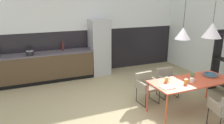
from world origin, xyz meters
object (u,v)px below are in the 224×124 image
(armchair_corner_seat, at_px, (147,83))
(bottle_oil_tall, at_px, (63,47))
(mug_glass_clear, at_px, (192,80))
(mug_dark_espresso, at_px, (186,81))
(mug_white_ceramic, at_px, (192,75))
(dining_table, at_px, (191,82))
(armchair_facing_counter, at_px, (167,78))
(pendant_lamp_over_table_far, at_px, (212,30))
(refrigerator_column, at_px, (99,47))
(cooking_pot, at_px, (30,53))
(open_book, at_px, (167,87))
(mug_tall_blue, at_px, (167,79))
(fruit_bowl, at_px, (210,75))
(pendant_lamp_over_table_near, at_px, (183,33))

(armchair_corner_seat, height_order, bottle_oil_tall, bottle_oil_tall)
(mug_glass_clear, distance_m, bottle_oil_tall, 3.98)
(mug_dark_espresso, relative_size, mug_white_ceramic, 1.02)
(dining_table, bearing_deg, armchair_facing_counter, 87.84)
(mug_white_ceramic, bearing_deg, pendant_lamp_over_table_far, -53.22)
(refrigerator_column, distance_m, armchair_facing_counter, 2.57)
(cooking_pot, bearing_deg, armchair_corner_seat, -42.57)
(mug_glass_clear, bearing_deg, dining_table, 48.41)
(dining_table, distance_m, mug_glass_clear, 0.14)
(bottle_oil_tall, bearing_deg, open_book, -67.09)
(pendant_lamp_over_table_far, bearing_deg, mug_tall_blue, 167.41)
(refrigerator_column, xyz_separation_m, bottle_oil_tall, (-1.17, 0.10, 0.10))
(mug_dark_espresso, relative_size, mug_tall_blue, 1.03)
(fruit_bowl, height_order, mug_white_ceramic, mug_white_ceramic)
(armchair_facing_counter, bearing_deg, fruit_bowl, 125.33)
(bottle_oil_tall, xyz_separation_m, pendant_lamp_over_table_near, (1.79, -3.31, 0.78))
(refrigerator_column, distance_m, bottle_oil_tall, 1.18)
(mug_dark_espresso, xyz_separation_m, mug_tall_blue, (-0.29, 0.26, -0.00))
(open_book, distance_m, mug_glass_clear, 0.65)
(armchair_facing_counter, height_order, mug_tall_blue, mug_tall_blue)
(refrigerator_column, relative_size, mug_white_ceramic, 15.27)
(dining_table, bearing_deg, pendant_lamp_over_table_near, -178.60)
(dining_table, height_order, open_book, open_book)
(refrigerator_column, xyz_separation_m, mug_dark_espresso, (0.74, -3.30, -0.12))
(cooking_pot, bearing_deg, armchair_facing_counter, -34.55)
(dining_table, distance_m, open_book, 0.73)
(armchair_corner_seat, relative_size, bottle_oil_tall, 2.37)
(fruit_bowl, bearing_deg, pendant_lamp_over_table_near, -176.57)
(refrigerator_column, relative_size, pendant_lamp_over_table_near, 1.51)
(refrigerator_column, height_order, mug_glass_clear, refrigerator_column)
(mug_white_ceramic, height_order, mug_tall_blue, mug_tall_blue)
(mug_glass_clear, bearing_deg, pendant_lamp_over_table_far, 6.27)
(armchair_corner_seat, bearing_deg, cooking_pot, -47.45)
(bottle_oil_tall, height_order, pendant_lamp_over_table_far, pendant_lamp_over_table_far)
(mug_glass_clear, height_order, bottle_oil_tall, bottle_oil_tall)
(dining_table, bearing_deg, cooking_pot, 135.67)
(armchair_corner_seat, relative_size, pendant_lamp_over_table_near, 0.60)
(armchair_corner_seat, height_order, pendant_lamp_over_table_near, pendant_lamp_over_table_near)
(mug_tall_blue, relative_size, cooking_pot, 0.56)
(fruit_bowl, height_order, mug_tall_blue, mug_tall_blue)
(refrigerator_column, distance_m, open_book, 3.32)
(armchair_corner_seat, bearing_deg, fruit_bowl, 144.57)
(armchair_corner_seat, bearing_deg, mug_glass_clear, 118.68)
(cooking_pot, bearing_deg, open_book, -52.64)
(armchair_facing_counter, xyz_separation_m, pendant_lamp_over_table_far, (0.34, -0.92, 1.34))
(mug_white_ceramic, relative_size, cooking_pot, 0.56)
(open_book, bearing_deg, pendant_lamp_over_table_near, 15.42)
(dining_table, distance_m, armchair_facing_counter, 0.92)
(mug_glass_clear, bearing_deg, mug_tall_blue, 151.43)
(armchair_facing_counter, bearing_deg, mug_glass_clear, 85.44)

